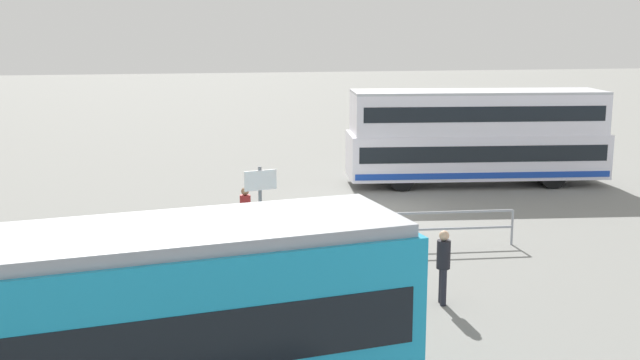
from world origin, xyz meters
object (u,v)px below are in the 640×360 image
(double_decker_bus, at_px, (476,137))
(tram_yellow, at_px, (7,352))
(pedestrian_near_railing, at_px, (245,212))
(pedestrian_crossing, at_px, (443,262))
(info_sign, at_px, (260,196))

(double_decker_bus, distance_m, tram_yellow, 23.46)
(pedestrian_near_railing, distance_m, pedestrian_crossing, 7.10)
(tram_yellow, xyz_separation_m, info_sign, (-4.74, -9.87, -0.03))
(pedestrian_crossing, distance_m, info_sign, 5.92)
(double_decker_bus, relative_size, pedestrian_crossing, 5.97)
(tram_yellow, relative_size, pedestrian_near_railing, 7.15)
(double_decker_bus, relative_size, info_sign, 4.10)
(pedestrian_near_railing, height_order, pedestrian_crossing, pedestrian_crossing)
(pedestrian_near_railing, bearing_deg, double_decker_bus, -143.88)
(pedestrian_crossing, xyz_separation_m, info_sign, (3.76, -4.52, 0.72))
(double_decker_bus, xyz_separation_m, pedestrian_near_railing, (10.03, 7.32, -0.94))
(tram_yellow, relative_size, pedestrian_crossing, 7.04)
(double_decker_bus, relative_size, pedestrian_near_railing, 6.06)
(pedestrian_near_railing, xyz_separation_m, pedestrian_crossing, (-4.08, 5.81, 0.02))
(double_decker_bus, bearing_deg, tram_yellow, 51.98)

